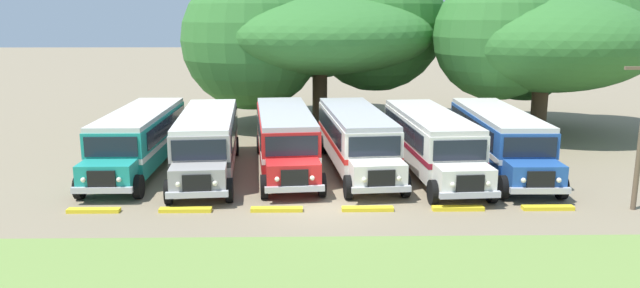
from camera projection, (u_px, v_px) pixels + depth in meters
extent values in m
plane|color=#84755B|center=(322.00, 205.00, 24.20)|extent=(220.00, 220.00, 0.00)
cube|color=teal|center=(141.00, 136.00, 29.76)|extent=(2.55, 9.21, 2.10)
cube|color=white|center=(141.00, 140.00, 29.80)|extent=(2.58, 9.23, 0.24)
cube|color=black|center=(168.00, 125.00, 29.98)|extent=(0.08, 8.00, 0.80)
cube|color=black|center=(116.00, 125.00, 29.92)|extent=(0.08, 8.00, 0.80)
cube|color=beige|center=(140.00, 113.00, 29.51)|extent=(2.47, 9.11, 0.22)
cube|color=teal|center=(107.00, 175.00, 24.70)|extent=(2.21, 1.41, 1.05)
cube|color=black|center=(101.00, 179.00, 23.97)|extent=(1.10, 0.11, 0.70)
cube|color=#B7B7BC|center=(102.00, 190.00, 24.02)|extent=(2.40, 0.21, 0.24)
cube|color=black|center=(111.00, 147.00, 25.13)|extent=(2.20, 0.07, 0.84)
cube|color=white|center=(163.00, 122.00, 34.30)|extent=(0.90, 0.06, 1.30)
sphere|color=#EAE5C6|center=(119.00, 180.00, 23.93)|extent=(0.20, 0.20, 0.20)
sphere|color=#EAE5C6|center=(83.00, 180.00, 23.90)|extent=(0.20, 0.20, 0.20)
cylinder|color=black|center=(139.00, 187.00, 24.93)|extent=(0.29, 1.00, 1.00)
cylinder|color=black|center=(80.00, 187.00, 24.88)|extent=(0.29, 1.00, 1.00)
cylinder|color=black|center=(179.00, 144.00, 32.94)|extent=(0.29, 1.00, 1.00)
cylinder|color=black|center=(135.00, 144.00, 32.89)|extent=(0.29, 1.00, 1.00)
cube|color=#9E9993|center=(208.00, 139.00, 29.16)|extent=(3.28, 9.38, 2.10)
cube|color=#282828|center=(208.00, 142.00, 29.20)|extent=(3.31, 9.40, 0.24)
cube|color=black|center=(235.00, 127.00, 29.47)|extent=(0.72, 7.97, 0.80)
cube|color=black|center=(181.00, 128.00, 29.22)|extent=(0.72, 7.97, 0.80)
cube|color=silver|center=(207.00, 115.00, 28.91)|extent=(3.19, 9.27, 0.22)
cube|color=#9E9993|center=(198.00, 179.00, 24.12)|extent=(2.31, 1.58, 1.05)
cube|color=black|center=(197.00, 184.00, 23.40)|extent=(1.10, 0.19, 0.70)
cube|color=#B7B7BC|center=(197.00, 195.00, 23.45)|extent=(2.41, 0.40, 0.24)
cube|color=black|center=(199.00, 150.00, 24.56)|extent=(2.20, 0.25, 0.84)
cube|color=#282828|center=(214.00, 124.00, 33.67)|extent=(0.90, 0.14, 1.30)
sphere|color=#EAE5C6|center=(215.00, 183.00, 23.42)|extent=(0.20, 0.20, 0.20)
sphere|color=#EAE5C6|center=(178.00, 184.00, 23.28)|extent=(0.20, 0.20, 0.20)
cylinder|color=black|center=(229.00, 190.00, 24.45)|extent=(0.36, 1.02, 1.00)
cylinder|color=black|center=(169.00, 192.00, 24.21)|extent=(0.36, 1.02, 1.00)
cylinder|color=black|center=(236.00, 146.00, 32.42)|extent=(0.36, 1.02, 1.00)
cylinder|color=black|center=(190.00, 147.00, 32.18)|extent=(0.36, 1.02, 1.00)
cube|color=red|center=(285.00, 136.00, 29.89)|extent=(3.43, 9.41, 2.10)
cube|color=white|center=(285.00, 139.00, 29.93)|extent=(3.46, 9.43, 0.24)
cube|color=black|center=(310.00, 124.00, 30.22)|extent=(0.86, 7.96, 0.80)
cube|color=black|center=(259.00, 125.00, 29.93)|extent=(0.86, 7.96, 0.80)
cube|color=#B2B2B7|center=(284.00, 113.00, 29.64)|extent=(3.34, 9.30, 0.22)
cube|color=red|center=(293.00, 174.00, 24.86)|extent=(2.33, 1.62, 1.05)
cube|color=black|center=(295.00, 178.00, 24.14)|extent=(1.10, 0.21, 0.70)
cube|color=#B7B7BC|center=(295.00, 189.00, 24.19)|extent=(2.41, 0.44, 0.24)
cube|color=black|center=(292.00, 146.00, 25.29)|extent=(2.19, 0.28, 0.84)
cube|color=white|center=(280.00, 121.00, 34.39)|extent=(0.90, 0.15, 1.30)
sphere|color=#EAE5C6|center=(312.00, 178.00, 24.17)|extent=(0.20, 0.20, 0.20)
sphere|color=#EAE5C6|center=(277.00, 179.00, 24.01)|extent=(0.20, 0.20, 0.20)
cylinder|color=black|center=(322.00, 185.00, 25.21)|extent=(0.38, 1.02, 1.00)
cylinder|color=black|center=(264.00, 187.00, 24.93)|extent=(0.38, 1.02, 1.00)
cylinder|color=black|center=(303.00, 143.00, 33.16)|extent=(0.38, 1.02, 1.00)
cylinder|color=black|center=(259.00, 144.00, 32.88)|extent=(0.38, 1.02, 1.00)
cube|color=silver|center=(355.00, 136.00, 29.82)|extent=(3.41, 9.40, 2.10)
cube|color=red|center=(355.00, 139.00, 29.86)|extent=(3.44, 9.43, 0.24)
cube|color=black|center=(379.00, 124.00, 30.15)|extent=(0.84, 7.96, 0.80)
cube|color=black|center=(329.00, 126.00, 29.86)|extent=(0.84, 7.96, 0.80)
cube|color=#B2B2B7|center=(355.00, 113.00, 29.57)|extent=(3.32, 9.30, 0.22)
cube|color=silver|center=(378.00, 174.00, 24.79)|extent=(2.33, 1.61, 1.05)
cube|color=black|center=(381.00, 179.00, 24.07)|extent=(1.10, 0.21, 0.70)
cube|color=#B7B7BC|center=(381.00, 189.00, 24.12)|extent=(2.41, 0.44, 0.24)
cube|color=black|center=(375.00, 146.00, 25.22)|extent=(2.20, 0.28, 0.84)
cube|color=red|center=(341.00, 122.00, 34.33)|extent=(0.90, 0.15, 1.30)
sphere|color=#EAE5C6|center=(399.00, 179.00, 24.10)|extent=(0.20, 0.20, 0.20)
sphere|color=#EAE5C6|center=(364.00, 180.00, 23.94)|extent=(0.20, 0.20, 0.20)
cylinder|color=black|center=(405.00, 185.00, 25.14)|extent=(0.38, 1.02, 1.00)
cylinder|color=black|center=(348.00, 187.00, 24.86)|extent=(0.38, 1.02, 1.00)
cylinder|color=black|center=(367.00, 143.00, 33.09)|extent=(0.38, 1.02, 1.00)
cylinder|color=black|center=(323.00, 145.00, 32.82)|extent=(0.38, 1.02, 1.00)
cube|color=silver|center=(429.00, 139.00, 29.11)|extent=(3.16, 9.36, 2.10)
cube|color=maroon|center=(429.00, 143.00, 29.15)|extent=(3.20, 9.38, 0.24)
cube|color=black|center=(453.00, 127.00, 29.41)|extent=(0.62, 7.98, 0.80)
cube|color=black|center=(402.00, 128.00, 29.18)|extent=(0.62, 7.98, 0.80)
cube|color=beige|center=(430.00, 115.00, 28.86)|extent=(3.08, 9.25, 0.22)
cube|color=silver|center=(464.00, 179.00, 24.06)|extent=(2.30, 1.56, 1.05)
cube|color=black|center=(470.00, 184.00, 23.34)|extent=(1.10, 0.18, 0.70)
cube|color=#B7B7BC|center=(470.00, 195.00, 23.39)|extent=(2.41, 0.37, 0.24)
cube|color=black|center=(460.00, 150.00, 24.50)|extent=(2.20, 0.22, 0.84)
cube|color=maroon|center=(407.00, 124.00, 33.63)|extent=(0.90, 0.13, 1.30)
sphere|color=#EAE5C6|center=(488.00, 184.00, 23.35)|extent=(0.20, 0.20, 0.20)
sphere|color=#EAE5C6|center=(453.00, 185.00, 23.23)|extent=(0.20, 0.20, 0.20)
cylinder|color=black|center=(492.00, 191.00, 24.38)|extent=(0.35, 1.02, 1.00)
cylinder|color=black|center=(433.00, 192.00, 24.17)|extent=(0.35, 1.02, 1.00)
cylinder|color=black|center=(435.00, 146.00, 32.36)|extent=(0.35, 1.02, 1.00)
cylinder|color=black|center=(391.00, 147.00, 32.15)|extent=(0.35, 1.02, 1.00)
cube|color=#23519E|center=(497.00, 137.00, 29.70)|extent=(2.59, 9.22, 2.10)
cube|color=silver|center=(496.00, 140.00, 29.73)|extent=(2.62, 9.24, 0.24)
cube|color=black|center=(521.00, 125.00, 29.89)|extent=(0.12, 8.00, 0.80)
cube|color=black|center=(470.00, 125.00, 29.87)|extent=(0.12, 8.00, 0.80)
cube|color=beige|center=(498.00, 113.00, 29.45)|extent=(2.51, 9.12, 0.22)
cube|color=#23519E|center=(534.00, 176.00, 24.63)|extent=(2.21, 1.42, 1.05)
cube|color=black|center=(541.00, 180.00, 23.90)|extent=(1.10, 0.11, 0.70)
cube|color=#B7B7BC|center=(540.00, 191.00, 23.96)|extent=(2.40, 0.22, 0.24)
cube|color=black|center=(530.00, 147.00, 25.07)|extent=(2.20, 0.08, 0.84)
cube|color=silver|center=(473.00, 122.00, 34.23)|extent=(0.90, 0.07, 1.30)
sphere|color=#EAE5C6|center=(559.00, 180.00, 23.86)|extent=(0.20, 0.20, 0.20)
sphere|color=#EAE5C6|center=(523.00, 180.00, 23.85)|extent=(0.20, 0.20, 0.20)
cylinder|color=black|center=(561.00, 187.00, 24.85)|extent=(0.29, 1.00, 1.00)
cylinder|color=black|center=(503.00, 187.00, 24.83)|extent=(0.29, 1.00, 1.00)
cylinder|color=black|center=(501.00, 144.00, 32.86)|extent=(0.29, 1.00, 1.00)
cylinder|color=black|center=(457.00, 144.00, 32.84)|extent=(0.29, 1.00, 1.00)
cube|color=yellow|center=(94.00, 210.00, 23.28)|extent=(2.00, 0.36, 0.15)
cube|color=yellow|center=(185.00, 210.00, 23.34)|extent=(2.00, 0.36, 0.15)
cube|color=yellow|center=(277.00, 209.00, 23.41)|extent=(2.00, 0.36, 0.15)
cube|color=yellow|center=(368.00, 209.00, 23.47)|extent=(2.00, 0.36, 0.15)
cube|color=yellow|center=(458.00, 208.00, 23.53)|extent=(2.00, 0.36, 0.15)
cube|color=yellow|center=(548.00, 208.00, 23.59)|extent=(2.00, 0.36, 0.15)
cylinder|color=brown|center=(320.00, 94.00, 41.21)|extent=(1.00, 1.00, 4.10)
ellipsoid|color=#33702D|center=(320.00, 35.00, 40.36)|extent=(14.92, 15.30, 5.16)
sphere|color=#33702D|center=(376.00, 22.00, 41.88)|extent=(9.47, 9.47, 9.47)
sphere|color=#33702D|center=(252.00, 40.00, 39.01)|extent=(8.99, 8.99, 8.99)
sphere|color=#33702D|center=(319.00, 23.00, 44.19)|extent=(7.95, 7.95, 7.95)
cylinder|color=brown|center=(539.00, 106.00, 38.55)|extent=(1.00, 1.00, 3.39)
ellipsoid|color=#33702D|center=(544.00, 43.00, 37.71)|extent=(12.94, 13.67, 6.02)
sphere|color=#33702D|center=(590.00, 28.00, 39.03)|extent=(7.12, 7.12, 7.12)
sphere|color=#33702D|center=(497.00, 36.00, 36.58)|extent=(7.70, 7.70, 7.70)
sphere|color=#33702D|center=(525.00, 51.00, 41.00)|extent=(6.69, 6.69, 6.69)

